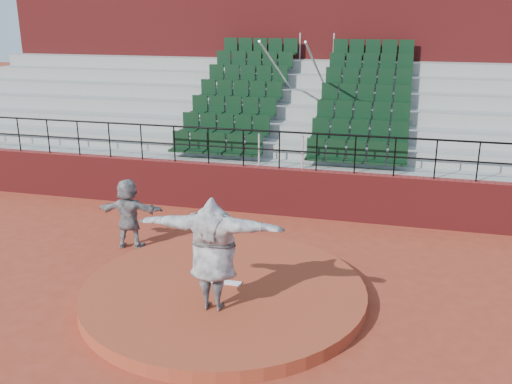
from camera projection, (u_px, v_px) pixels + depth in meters
ground at (224, 298)px, 11.12m from camera, size 90.00×90.00×0.00m
pitchers_mound at (224, 292)px, 11.08m from camera, size 5.50×5.50×0.25m
pitching_rubber at (226, 282)px, 11.18m from camera, size 0.60×0.15×0.03m
boundary_wall at (279, 191)px, 15.54m from camera, size 24.00×0.30×1.30m
wall_railing at (279, 142)px, 15.12m from camera, size 24.04×0.05×1.03m
seating_deck at (303, 136)px, 18.66m from camera, size 24.00×5.97×4.63m
press_box_facade at (322, 60)px, 21.67m from camera, size 24.00×3.00×7.10m
pitcher at (213, 254)px, 9.96m from camera, size 2.60×0.83×2.09m
fielder at (129, 213)px, 13.29m from camera, size 1.60×0.69×1.67m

